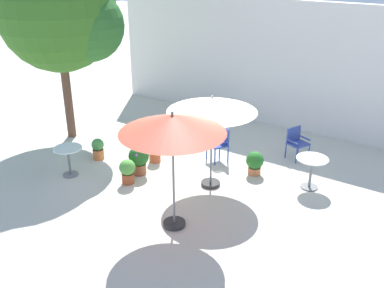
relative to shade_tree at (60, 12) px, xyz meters
The scene contains 15 objects.
ground_plane 5.75m from the shade_tree, ahead, with size 60.00×60.00×0.00m, color beige.
villa_facade 6.45m from the shade_tree, 43.47° to the left, with size 11.76×0.30×3.77m, color silver.
shade_tree is the anchor object (origin of this frame).
patio_umbrella_0 5.75m from the shade_tree, 21.78° to the right, with size 1.98×1.98×2.41m.
patio_umbrella_1 5.16m from the shade_tree, ahead, with size 1.99×1.99×2.19m.
cafe_table_0 7.55m from the shade_tree, ahead, with size 0.72×0.72×0.75m.
cafe_table_1 3.95m from the shade_tree, 44.17° to the right, with size 0.68×0.68×0.73m.
patio_chair_0 7.07m from the shade_tree, 20.73° to the left, with size 0.59×0.62×0.82m.
patio_chair_1 4.55m from the shade_tree, 45.72° to the left, with size 0.62×0.63×0.91m.
patio_chair_2 5.42m from the shade_tree, 13.08° to the left, with size 0.62×0.60×0.90m.
potted_plant_0 4.74m from the shade_tree, 21.37° to the right, with size 0.38×0.38×0.60m.
potted_plant_1 6.42m from the shade_tree, ahead, with size 0.43×0.43×0.59m.
potted_plant_2 3.74m from the shade_tree, 22.57° to the right, with size 0.32×0.32×0.57m.
potted_plant_3 4.51m from the shade_tree, 13.55° to the right, with size 0.51×0.50×0.73m.
potted_plant_4 4.46m from the shade_tree, ahead, with size 0.32×0.32×0.57m.
Camera 1 is at (5.05, -7.74, 5.01)m, focal length 40.95 mm.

